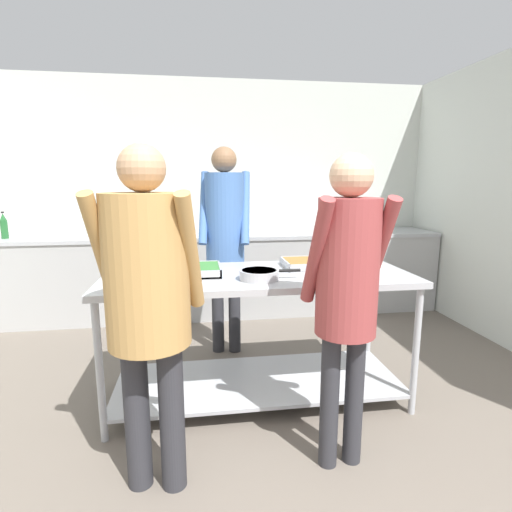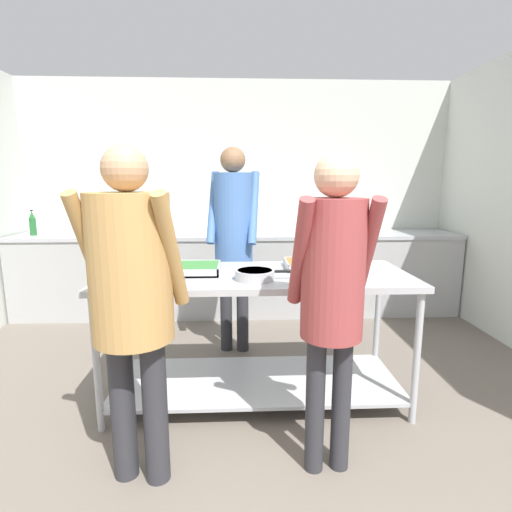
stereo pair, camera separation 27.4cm
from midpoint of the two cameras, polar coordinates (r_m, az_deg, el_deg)
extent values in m
cube|color=silver|center=(4.84, -6.86, 8.47)|extent=(5.09, 0.06, 2.65)
cube|color=#A8A8A8|center=(4.59, -6.48, -2.79)|extent=(4.93, 0.62, 0.88)
cube|color=#ADAFB5|center=(4.51, -6.60, 2.91)|extent=(4.93, 0.65, 0.04)
cube|color=black|center=(4.51, -4.41, 3.06)|extent=(0.54, 0.41, 0.02)
cube|color=#ADAFB5|center=(2.67, -2.63, -2.95)|extent=(2.03, 0.80, 0.04)
cube|color=#ADAFB5|center=(2.94, -2.50, -17.42)|extent=(1.95, 0.72, 0.02)
cylinder|color=#ADAFB5|center=(2.58, -24.41, -15.04)|extent=(0.04, 0.04, 0.86)
cylinder|color=#ADAFB5|center=(2.76, 19.21, -12.89)|extent=(0.04, 0.04, 0.86)
cylinder|color=#ADAFB5|center=(3.20, -20.97, -9.69)|extent=(0.04, 0.04, 0.86)
cylinder|color=#ADAFB5|center=(3.36, 13.64, -8.35)|extent=(0.04, 0.04, 0.86)
cylinder|color=#B2B2B7|center=(2.49, -20.93, -3.40)|extent=(0.24, 0.24, 0.07)
sphere|color=#2D702D|center=(2.48, -19.52, -2.26)|extent=(0.08, 0.08, 0.08)
sphere|color=#2D702D|center=(2.51, -20.46, -2.15)|extent=(0.07, 0.07, 0.07)
sphere|color=#2D702D|center=(2.52, -21.50, -2.17)|extent=(0.07, 0.07, 0.07)
sphere|color=#2D702D|center=(2.46, -22.13, -2.52)|extent=(0.08, 0.08, 0.08)
sphere|color=#2D702D|center=(2.43, -21.23, -2.60)|extent=(0.07, 0.07, 0.07)
cube|color=#ADAFB5|center=(2.71, -12.25, -2.44)|extent=(0.40, 0.33, 0.01)
cube|color=#387A38|center=(2.70, -12.28, -1.91)|extent=(0.38, 0.31, 0.04)
cube|color=#ADAFB5|center=(2.55, -12.50, -2.77)|extent=(0.40, 0.01, 0.05)
cube|color=#ADAFB5|center=(2.86, -12.07, -1.30)|extent=(0.40, 0.01, 0.05)
cube|color=#ADAFB5|center=(2.72, -16.36, -2.09)|extent=(0.01, 0.33, 0.05)
cube|color=#ADAFB5|center=(2.69, -8.14, -1.89)|extent=(0.01, 0.33, 0.05)
cylinder|color=#ADAFB5|center=(2.49, -2.70, -2.73)|extent=(0.25, 0.25, 0.06)
cylinder|color=#B7472D|center=(2.49, -2.71, -2.18)|extent=(0.22, 0.22, 0.01)
cylinder|color=black|center=(2.51, 1.70, -2.12)|extent=(0.14, 0.02, 0.02)
cube|color=#ADAFB5|center=(2.87, 5.59, -1.47)|extent=(0.44, 0.32, 0.01)
cube|color=#9E6B33|center=(2.87, 5.60, -0.98)|extent=(0.41, 0.29, 0.04)
cube|color=#ADAFB5|center=(2.73, 6.37, -1.70)|extent=(0.44, 0.01, 0.05)
cube|color=#ADAFB5|center=(3.02, 4.90, -0.47)|extent=(0.44, 0.01, 0.05)
cube|color=#ADAFB5|center=(2.83, 1.40, -1.19)|extent=(0.01, 0.32, 0.05)
cube|color=#ADAFB5|center=(2.93, 9.64, -0.92)|extent=(0.01, 0.32, 0.05)
cylinder|color=white|center=(2.96, 12.85, -1.35)|extent=(0.25, 0.25, 0.01)
cylinder|color=white|center=(2.96, 12.86, -1.12)|extent=(0.24, 0.24, 0.01)
cylinder|color=white|center=(2.95, 12.87, -0.90)|extent=(0.24, 0.24, 0.01)
cylinder|color=#2D2D33|center=(2.21, -20.32, -20.67)|extent=(0.12, 0.12, 0.76)
cylinder|color=#2D2D33|center=(2.15, -15.79, -21.29)|extent=(0.12, 0.12, 0.76)
cylinder|color=tan|center=(1.98, -24.91, 0.44)|extent=(0.13, 0.32, 0.57)
cylinder|color=tan|center=(1.83, -13.63, 0.37)|extent=(0.13, 0.32, 0.57)
cylinder|color=tan|center=(1.91, -19.34, -2.01)|extent=(0.38, 0.38, 0.70)
sphere|color=tan|center=(1.87, -20.22, 11.70)|extent=(0.21, 0.21, 0.21)
cylinder|color=#2D2D33|center=(2.23, 6.81, -19.94)|extent=(0.10, 0.10, 0.74)
cylinder|color=#2D2D33|center=(2.28, 10.31, -19.39)|extent=(0.10, 0.10, 0.74)
cylinder|color=#993D3D|center=(1.92, 4.64, 0.43)|extent=(0.09, 0.31, 0.56)
cylinder|color=#993D3D|center=(2.04, 13.52, 0.76)|extent=(0.09, 0.31, 0.56)
cylinder|color=#993D3D|center=(1.99, 9.15, -1.67)|extent=(0.31, 0.31, 0.68)
sphere|color=tan|center=(1.95, 9.54, 11.29)|extent=(0.21, 0.21, 0.21)
cylinder|color=#2D2D33|center=(3.56, -5.32, -7.31)|extent=(0.11, 0.11, 0.82)
cylinder|color=#2D2D33|center=(3.57, -7.70, -7.28)|extent=(0.11, 0.11, 0.82)
cylinder|color=#4770B2|center=(3.38, -3.86, 6.91)|extent=(0.12, 0.34, 0.61)
cylinder|color=#4770B2|center=(3.43, -9.74, 6.83)|extent=(0.12, 0.34, 0.61)
cylinder|color=#4770B2|center=(3.41, -6.79, 5.39)|extent=(0.33, 0.33, 0.75)
sphere|color=#8C6647|center=(3.40, -6.97, 13.51)|extent=(0.21, 0.21, 0.21)
cylinder|color=#23602D|center=(4.91, -33.68, 3.16)|extent=(0.07, 0.07, 0.19)
cone|color=#23602D|center=(4.90, -33.84, 4.68)|extent=(0.06, 0.06, 0.07)
cylinder|color=black|center=(4.90, -33.90, 5.19)|extent=(0.03, 0.03, 0.02)
camera|label=1|loc=(0.14, -92.86, -0.54)|focal=28.00mm
camera|label=2|loc=(0.14, 87.14, 0.54)|focal=28.00mm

